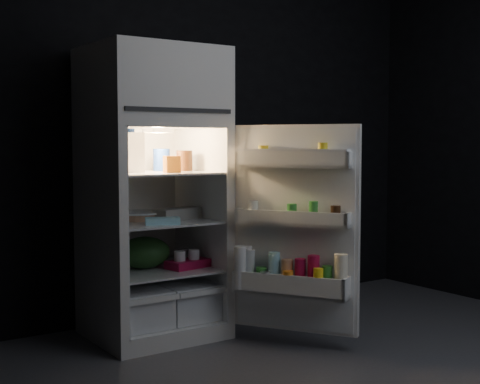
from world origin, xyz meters
TOP-DOWN VIEW (x-y plane):
  - floor at (0.00, 0.00)m, footprint 4.00×3.40m
  - wall_back at (0.00, 1.70)m, footprint 4.00×0.00m
  - refrigerator at (-0.50, 1.32)m, footprint 0.76×0.71m
  - fridge_door at (0.08, 0.63)m, footprint 0.55×0.71m
  - milk_jug at (-0.63, 1.32)m, footprint 0.19×0.19m
  - mayo_jar at (-0.39, 1.38)m, footprint 0.14×0.14m
  - jam_jar at (-0.29, 1.27)m, footprint 0.14×0.14m
  - amber_bottle at (-0.77, 1.37)m, footprint 0.10×0.10m
  - small_carton at (-0.46, 1.13)m, footprint 0.10×0.08m
  - egg_carton at (-0.35, 1.25)m, footprint 0.33×0.20m
  - pie at (-0.57, 1.37)m, footprint 0.33×0.33m
  - flat_package at (-0.55, 1.07)m, footprint 0.22×0.17m
  - wrapped_pkg at (-0.33, 1.43)m, footprint 0.13×0.12m
  - produce_bag at (-0.55, 1.32)m, footprint 0.34×0.29m
  - yogurt_tray at (-0.32, 1.18)m, footprint 0.29×0.19m
  - small_can_red at (-0.37, 1.46)m, footprint 0.08×0.08m
  - small_can_silver at (-0.24, 1.37)m, footprint 0.09×0.09m

SIDE VIEW (x-z plane):
  - floor at x=0.00m, z-range 0.00..0.00m
  - yogurt_tray at x=-0.32m, z-range 0.43..0.48m
  - small_can_red at x=-0.37m, z-range 0.43..0.52m
  - small_can_silver at x=-0.24m, z-range 0.43..0.52m
  - produce_bag at x=-0.55m, z-range 0.43..0.62m
  - fridge_door at x=0.08m, z-range 0.07..1.29m
  - pie at x=-0.57m, z-range 0.73..0.77m
  - flat_package at x=-0.55m, z-range 0.73..0.77m
  - wrapped_pkg at x=-0.33m, z-range 0.73..0.78m
  - egg_carton at x=-0.35m, z-range 0.73..0.80m
  - refrigerator at x=-0.50m, z-range 0.07..1.85m
  - small_carton at x=-0.46m, z-range 1.03..1.13m
  - jam_jar at x=-0.29m, z-range 1.03..1.16m
  - mayo_jar at x=-0.39m, z-range 1.03..1.17m
  - amber_bottle at x=-0.77m, z-range 1.03..1.25m
  - milk_jug at x=-0.63m, z-range 1.03..1.27m
  - wall_back at x=0.00m, z-range 0.00..2.70m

